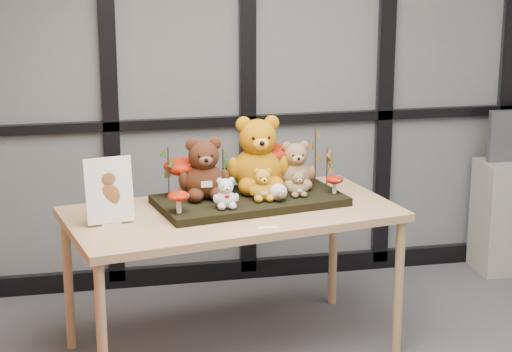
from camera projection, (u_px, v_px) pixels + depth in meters
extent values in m
plane|color=beige|center=(316.00, 62.00, 5.83)|extent=(5.00, 0.00, 5.00)
cube|color=#2D383F|center=(318.00, 63.00, 5.80)|extent=(4.90, 0.02, 2.70)
cube|color=black|center=(314.00, 264.00, 6.15)|extent=(4.90, 0.06, 0.12)
cube|color=black|center=(317.00, 117.00, 5.89)|extent=(4.90, 0.06, 0.06)
cube|color=black|center=(108.00, 69.00, 5.55)|extent=(0.10, 0.06, 2.70)
cube|color=black|center=(247.00, 65.00, 5.71)|extent=(0.10, 0.06, 2.70)
cube|color=black|center=(386.00, 61.00, 5.89)|extent=(0.10, 0.06, 2.70)
cube|color=black|center=(509.00, 57.00, 6.06)|extent=(0.10, 0.06, 2.70)
cube|color=tan|center=(232.00, 214.00, 4.82)|extent=(1.83, 1.16, 0.04)
cylinder|color=tan|center=(102.00, 338.00, 4.29)|extent=(0.05, 0.05, 0.75)
cylinder|color=tan|center=(68.00, 283.00, 4.96)|extent=(0.05, 0.05, 0.75)
cylinder|color=tan|center=(399.00, 288.00, 4.89)|extent=(0.05, 0.05, 0.75)
cylinder|color=tan|center=(333.00, 245.00, 5.56)|extent=(0.05, 0.05, 0.75)
cube|color=black|center=(250.00, 200.00, 4.92)|extent=(1.05, 0.67, 0.04)
cube|color=silver|center=(111.00, 223.00, 4.60)|extent=(0.11, 0.08, 0.01)
cube|color=white|center=(109.00, 190.00, 4.55)|extent=(0.24, 0.10, 0.33)
ellipsoid|color=brown|center=(109.00, 196.00, 4.55)|extent=(0.10, 0.01, 0.12)
ellipsoid|color=brown|center=(109.00, 179.00, 4.53)|extent=(0.07, 0.01, 0.07)
cube|color=white|center=(267.00, 228.00, 4.54)|extent=(0.10, 0.03, 0.00)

